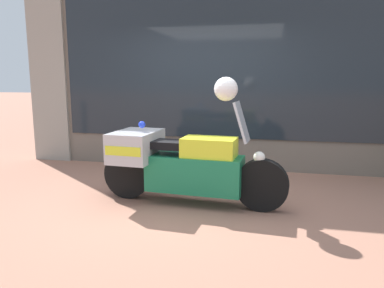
% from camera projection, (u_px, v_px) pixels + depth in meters
% --- Properties ---
extents(ground_plane, '(60.00, 60.00, 0.00)m').
position_uv_depth(ground_plane, '(181.00, 199.00, 4.93)').
color(ground_plane, '#9E6B56').
extents(shop_building, '(6.81, 0.55, 3.72)m').
position_uv_depth(shop_building, '(189.00, 61.00, 6.60)').
color(shop_building, '#6B6056').
rests_on(shop_building, ground).
extents(window_display, '(5.62, 0.30, 1.99)m').
position_uv_depth(window_display, '(225.00, 140.00, 6.73)').
color(window_display, slate).
rests_on(window_display, ground).
extents(paramedic_motorcycle, '(2.40, 0.80, 1.31)m').
position_uv_depth(paramedic_motorcycle, '(177.00, 162.00, 4.74)').
color(paramedic_motorcycle, black).
rests_on(paramedic_motorcycle, ground).
extents(white_helmet, '(0.28, 0.28, 0.28)m').
position_uv_depth(white_helmet, '(226.00, 89.00, 4.40)').
color(white_helmet, white).
rests_on(white_helmet, paramedic_motorcycle).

